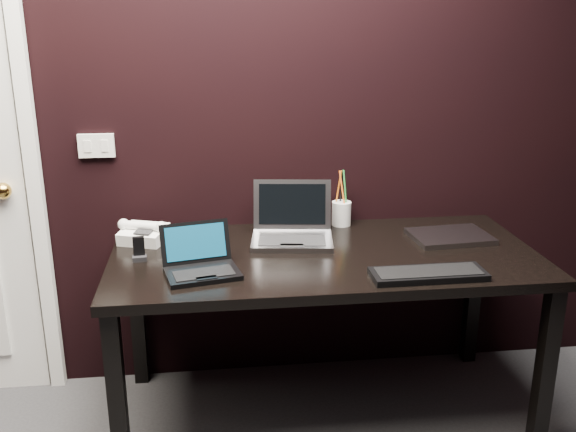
{
  "coord_description": "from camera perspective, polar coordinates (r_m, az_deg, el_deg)",
  "views": [
    {
      "loc": [
        -0.14,
        -0.97,
        1.66
      ],
      "look_at": [
        0.15,
        1.35,
        0.92
      ],
      "focal_mm": 40.0,
      "sensor_mm": 36.0,
      "label": 1
    }
  ],
  "objects": [
    {
      "name": "pen_cup",
      "position": [
        2.9,
        4.77,
        0.33
      ],
      "size": [
        0.11,
        0.11,
        0.25
      ],
      "color": "white",
      "rests_on": "desk"
    },
    {
      "name": "closed_laptop",
      "position": [
        2.81,
        14.2,
        -1.77
      ],
      "size": [
        0.34,
        0.26,
        0.02
      ],
      "color": "gray",
      "rests_on": "desk"
    },
    {
      "name": "silver_laptop",
      "position": [
        2.7,
        0.36,
        -1.29
      ],
      "size": [
        0.37,
        0.34,
        0.23
      ],
      "color": "gray",
      "rests_on": "desk"
    },
    {
      "name": "mobile_phone",
      "position": [
        2.55,
        -13.09,
        -3.08
      ],
      "size": [
        0.06,
        0.05,
        0.09
      ],
      "color": "black",
      "rests_on": "desk"
    },
    {
      "name": "wall_switch",
      "position": [
        2.85,
        -16.67,
        6.01
      ],
      "size": [
        0.15,
        0.02,
        0.1
      ],
      "color": "silver",
      "rests_on": "wall_back"
    },
    {
      "name": "desk",
      "position": [
        2.61,
        3.25,
        -4.85
      ],
      "size": [
        1.7,
        0.8,
        0.74
      ],
      "color": "black",
      "rests_on": "ground"
    },
    {
      "name": "wall_back",
      "position": [
        2.8,
        -4.15,
        10.23
      ],
      "size": [
        4.0,
        0.0,
        4.0
      ],
      "primitive_type": "plane",
      "rotation": [
        1.57,
        0.0,
        0.0
      ],
      "color": "black",
      "rests_on": "ground"
    },
    {
      "name": "desk_phone",
      "position": [
        2.74,
        -12.72,
        -1.5
      ],
      "size": [
        0.22,
        0.21,
        0.11
      ],
      "color": "white",
      "rests_on": "desk"
    },
    {
      "name": "ext_keyboard",
      "position": [
        2.39,
        12.36,
        -5.05
      ],
      "size": [
        0.42,
        0.15,
        0.03
      ],
      "color": "black",
      "rests_on": "desk"
    },
    {
      "name": "netbook",
      "position": [
        2.39,
        -7.78,
        -4.26
      ],
      "size": [
        0.31,
        0.28,
        0.17
      ],
      "color": "black",
      "rests_on": "desk"
    }
  ]
}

